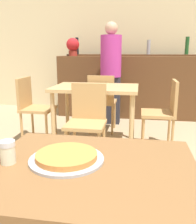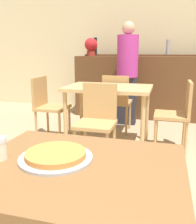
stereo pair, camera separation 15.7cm
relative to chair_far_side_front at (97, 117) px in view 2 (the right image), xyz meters
name	(u,v)px [view 2 (the right image)]	position (x,y,z in m)	size (l,w,h in m)	color
wall_back	(150,41)	(0.34, 2.68, 0.89)	(8.00, 0.05, 2.80)	beige
dining_table_near	(77,185)	(0.34, -1.57, 0.12)	(0.91, 0.74, 0.73)	brown
dining_table_far	(108,94)	(0.00, 0.53, 0.17)	(1.05, 0.72, 0.78)	tan
bar_counter	(146,87)	(0.34, 2.17, 0.05)	(2.60, 0.56, 1.11)	brown
bar_back_shelf	(149,53)	(0.36, 2.31, 0.65)	(2.39, 0.24, 0.34)	brown
chair_far_side_front	(97,117)	(0.00, 0.00, 0.00)	(0.40, 0.40, 0.87)	tan
chair_far_side_back	(116,99)	(0.00, 1.07, 0.00)	(0.40, 0.40, 0.87)	tan
chair_far_side_left	(47,103)	(-0.85, 0.53, 0.00)	(0.40, 0.40, 0.87)	tan
chair_far_side_right	(178,111)	(0.85, 0.53, 0.00)	(0.40, 0.40, 0.87)	tan
pizza_tray	(56,156)	(0.23, -1.53, 0.23)	(0.33, 0.33, 0.04)	#A3A3A8
person_standing	(127,70)	(0.07, 1.59, 0.38)	(0.34, 0.34, 1.66)	#2D2D38
potted_plant	(91,46)	(-0.71, 2.12, 0.78)	(0.24, 0.24, 0.33)	maroon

